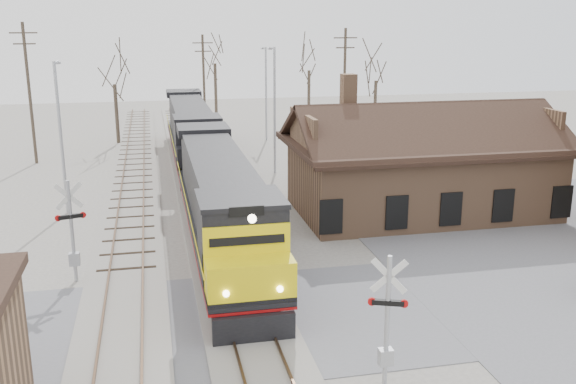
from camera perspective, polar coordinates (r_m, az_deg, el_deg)
The scene contains 19 objects.
ground at distance 24.36m, azimuth -3.70°, elevation -11.40°, with size 140.00×140.00×0.00m, color #A29D92.
road at distance 24.35m, azimuth -3.70°, elevation -11.36°, with size 60.00×9.00×0.03m, color slate.
track_main at distance 38.28m, azimuth -7.05°, elevation -1.43°, with size 3.40×90.00×0.24m.
track_siding at distance 38.18m, azimuth -13.79°, elevation -1.80°, with size 3.40×90.00×0.24m.
depot at distance 37.78m, azimuth 11.69°, elevation 1.82°, with size 15.20×9.31×7.90m.
locomotive_lead at distance 30.86m, azimuth -5.97°, elevation -0.87°, with size 3.10×20.76×4.61m.
locomotive_trailing at distance 51.36m, azimuth -8.59°, elevation 5.42°, with size 3.10×20.76×4.36m.
crossbuck_near at distance 19.81m, azimuth 8.78°, elevation -11.72°, with size 1.15×0.50×4.21m.
crossbuck_far at distance 28.54m, azimuth -18.62°, elevation -3.68°, with size 1.25×0.41×4.45m.
streetlight_a at distance 38.55m, azimuth -19.57°, elevation 5.26°, with size 0.25×2.04×8.67m.
streetlight_b at distance 46.38m, azimuth -1.23°, elevation 7.86°, with size 0.25×2.04×9.04m.
streetlight_c at distance 59.72m, azimuth -1.99°, elevation 9.19°, with size 0.25×2.04×8.51m.
utility_pole_a at distance 53.23m, azimuth -22.01°, elevation 8.29°, with size 2.00×0.24×10.74m.
utility_pole_b at distance 64.90m, azimuth -7.49°, elevation 9.71°, with size 2.00×0.24×9.52m.
utility_pole_c at distance 55.00m, azimuth 5.03°, elevation 9.23°, with size 2.00×0.24×10.24m.
tree_b at distance 59.45m, azimuth -15.22°, elevation 10.06°, with size 3.58×3.58×8.77m.
tree_c at distance 69.55m, azimuth -6.54°, elevation 12.15°, with size 4.29×4.29×10.51m.
tree_d at distance 67.79m, azimuth 1.89°, elevation 11.55°, with size 3.88×3.88×9.50m.
tree_e at distance 61.13m, azimuth 7.85°, elevation 10.59°, with size 3.60×3.60×8.82m.
Camera 1 is at (-3.08, -21.61, 10.81)m, focal length 40.00 mm.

